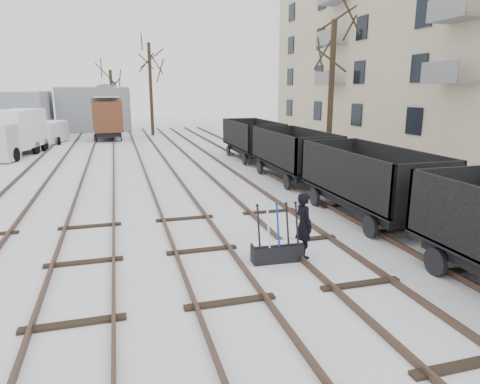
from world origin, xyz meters
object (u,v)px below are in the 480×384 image
object	(u,v)px
ground_frame	(277,251)
panel_van	(49,132)
lorry	(13,133)
worker	(304,225)
box_van_wagon	(107,115)

from	to	relation	value
ground_frame	panel_van	distance (m)	29.06
panel_van	lorry	bearing A→B (deg)	-84.75
worker	box_van_wagon	bearing A→B (deg)	3.32
ground_frame	lorry	distance (m)	23.23
worker	box_van_wagon	size ratio (longest dim) A/B	0.35
ground_frame	lorry	world-z (taller)	lorry
box_van_wagon	ground_frame	bearing A→B (deg)	-84.68
worker	panel_van	distance (m)	29.20
ground_frame	worker	size ratio (longest dim) A/B	0.87
box_van_wagon	lorry	distance (m)	9.89
box_van_wagon	panel_van	bearing A→B (deg)	-166.78
ground_frame	panel_van	world-z (taller)	panel_van
lorry	worker	bearing A→B (deg)	-49.98
worker	box_van_wagon	distance (m)	29.38
ground_frame	lorry	bearing A→B (deg)	118.08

